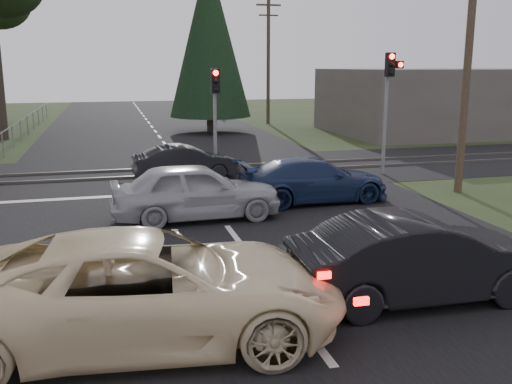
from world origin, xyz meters
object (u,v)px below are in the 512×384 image
object	(u,v)px
blue_sedan	(313,180)
silver_car	(196,191)
cream_coupe	(147,288)
traffic_signal_center	(215,104)
traffic_signal_right	(389,90)
dark_car_far	(186,162)
utility_pole_mid	(268,58)
utility_pole_far	(209,61)
utility_pole_near	(469,50)
dark_hatchback	(420,259)

from	to	relation	value
blue_sedan	silver_car	bearing A→B (deg)	104.07
cream_coupe	traffic_signal_center	bearing A→B (deg)	-9.50
silver_car	traffic_signal_right	bearing A→B (deg)	-62.19
dark_car_far	silver_car	bearing A→B (deg)	171.64
utility_pole_mid	utility_pole_far	size ratio (longest dim) A/B	1.00
blue_sedan	traffic_signal_right	bearing A→B (deg)	-52.88
silver_car	blue_sedan	size ratio (longest dim) A/B	0.98
traffic_signal_right	traffic_signal_center	bearing A→B (deg)	169.59
utility_pole_near	blue_sedan	bearing A→B (deg)	-178.87
dark_hatchback	traffic_signal_center	bearing A→B (deg)	7.10
traffic_signal_right	utility_pole_far	xyz separation A→B (m)	(0.95, 45.53, 1.41)
dark_hatchback	silver_car	distance (m)	7.33
cream_coupe	utility_pole_mid	bearing A→B (deg)	-13.18
blue_sedan	utility_pole_far	bearing A→B (deg)	-8.50
traffic_signal_center	blue_sedan	distance (m)	5.67
cream_coupe	dark_car_far	world-z (taller)	cream_coupe
traffic_signal_center	utility_pole_mid	size ratio (longest dim) A/B	0.46
traffic_signal_center	utility_pole_near	world-z (taller)	utility_pole_near
utility_pole_mid	dark_car_far	bearing A→B (deg)	-114.08
utility_pole_mid	cream_coupe	bearing A→B (deg)	-108.84
cream_coupe	dark_hatchback	size ratio (longest dim) A/B	1.29
cream_coupe	utility_pole_near	bearing A→B (deg)	-47.52
traffic_signal_center	utility_pole_far	size ratio (longest dim) A/B	0.46
utility_pole_near	utility_pole_mid	world-z (taller)	same
traffic_signal_right	cream_coupe	bearing A→B (deg)	-130.63
utility_pole_near	blue_sedan	xyz separation A→B (m)	(-5.30, -0.10, -4.03)
traffic_signal_center	dark_hatchback	size ratio (longest dim) A/B	0.86
dark_hatchback	utility_pole_far	bearing A→B (deg)	-5.43
traffic_signal_right	dark_hatchback	xyz separation A→B (m)	(-5.13, -11.36, -2.53)
utility_pole_near	cream_coupe	bearing A→B (deg)	-143.18
utility_pole_near	utility_pole_mid	distance (m)	24.00
dark_hatchback	blue_sedan	size ratio (longest dim) A/B	0.99
blue_sedan	utility_pole_near	bearing A→B (deg)	-91.21
traffic_signal_center	dark_car_far	bearing A→B (deg)	-173.30
blue_sedan	dark_car_far	world-z (taller)	blue_sedan
utility_pole_far	blue_sedan	world-z (taller)	utility_pole_far
traffic_signal_right	utility_pole_near	distance (m)	3.87
silver_car	dark_car_far	world-z (taller)	silver_car
utility_pole_near	traffic_signal_center	bearing A→B (deg)	148.05
utility_pole_mid	silver_car	xyz separation A→B (m)	(-9.18, -25.25, -3.92)
dark_car_far	traffic_signal_right	bearing A→B (deg)	-101.40
utility_pole_near	silver_car	world-z (taller)	utility_pole_near
utility_pole_near	utility_pole_mid	bearing A→B (deg)	90.00
cream_coupe	dark_hatchback	bearing A→B (deg)	-80.28
blue_sedan	dark_hatchback	bearing A→B (deg)	171.90
traffic_signal_right	blue_sedan	bearing A→B (deg)	-140.54
utility_pole_near	blue_sedan	size ratio (longest dim) A/B	1.87
dark_car_far	utility_pole_near	bearing A→B (deg)	-121.14
utility_pole_mid	blue_sedan	distance (m)	25.01
dark_hatchback	silver_car	xyz separation A→B (m)	(-3.10, 6.64, 0.01)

